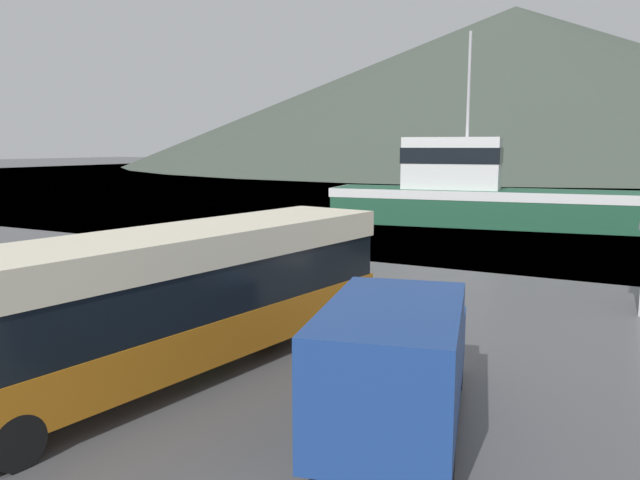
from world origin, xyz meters
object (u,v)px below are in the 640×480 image
Objects in this scene: delivery_van at (397,360)px; storage_bin at (205,277)px; small_boat at (456,207)px; fishing_boat at (473,194)px; tour_bus at (176,294)px.

delivery_van reaches higher than storage_bin.
storage_bin reaches higher than small_boat.
delivery_van is at bearing 85.01° from small_boat.
fishing_boat reaches higher than small_boat.
storage_bin is (-4.01, 5.96, -1.15)m from tour_bus.
tour_bus is 8.55× the size of storage_bin.
storage_bin is at bearing -15.67° from fishing_boat.
small_boat is at bearing 104.51° from tour_bus.
delivery_van is at bearing -34.00° from storage_bin.
tour_bus reaches higher than small_boat.
small_boat is at bearing -163.81° from fishing_boat.
tour_bus is 5.22m from delivery_van.
fishing_boat is at bearing 82.73° from storage_bin.
delivery_van is at bearing 3.67° from fishing_boat.
tour_bus is 35.63m from small_boat.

